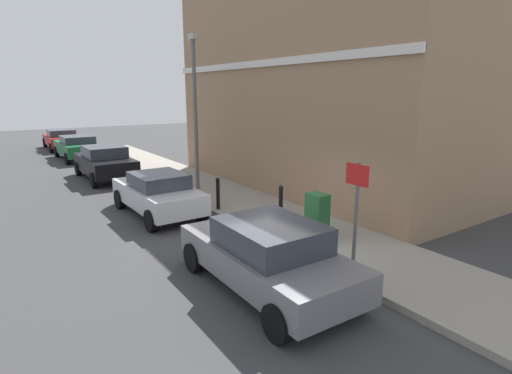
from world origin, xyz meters
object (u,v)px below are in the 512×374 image
object	(u,v)px
utility_cabinet	(317,217)
car_green	(77,147)
car_black	(105,162)
car_red	(61,139)
bollard_near_cabinet	(281,201)
car_grey	(268,255)
lamppost	(195,106)
bollard_far_kerb	(218,192)
street_sign	(357,200)
car_silver	(158,193)

from	to	relation	value
utility_cabinet	car_green	bearing A→B (deg)	97.75
utility_cabinet	car_black	bearing A→B (deg)	102.62
car_red	bollard_near_cabinet	size ratio (longest dim) A/B	4.25
car_grey	lamppost	xyz separation A→B (m)	(2.40, 7.99, 2.57)
bollard_near_cabinet	bollard_far_kerb	distance (m)	2.23
car_grey	street_sign	bearing A→B (deg)	-104.62
street_sign	lamppost	size ratio (longest dim) A/B	0.40
car_grey	car_red	bearing A→B (deg)	0.34
street_sign	car_green	bearing A→B (deg)	94.98
car_black	lamppost	world-z (taller)	lamppost
car_green	utility_cabinet	size ratio (longest dim) A/B	3.76
utility_cabinet	bollard_near_cabinet	distance (m)	1.67
car_black	bollard_near_cabinet	bearing A→B (deg)	-164.91
car_red	car_black	bearing A→B (deg)	-179.74
car_grey	utility_cabinet	size ratio (longest dim) A/B	3.64
lamppost	street_sign	bearing A→B (deg)	-93.55
car_black	street_sign	distance (m)	13.21
car_grey	car_silver	size ratio (longest dim) A/B	1.05
car_silver	car_green	xyz separation A→B (m)	(0.12, 13.09, 0.01)
car_green	lamppost	distance (m)	11.60
car_silver	street_sign	bearing A→B (deg)	-165.51
car_black	car_grey	bearing A→B (deg)	179.42
bollard_near_cabinet	lamppost	size ratio (longest dim) A/B	0.18
bollard_near_cabinet	bollard_far_kerb	xyz separation A→B (m)	(-0.99, 2.00, 0.00)
car_red	bollard_far_kerb	world-z (taller)	car_red
car_black	lamppost	size ratio (longest dim) A/B	0.73
car_silver	utility_cabinet	bearing A→B (deg)	-152.44
car_silver	bollard_near_cabinet	world-z (taller)	car_silver
car_red	car_silver	bearing A→B (deg)	-179.74
car_black	car_red	distance (m)	11.75
car_silver	car_red	world-z (taller)	car_silver
car_black	utility_cabinet	xyz separation A→B (m)	(2.50, -11.16, -0.09)
car_grey	car_black	size ratio (longest dim) A/B	1.00
bollard_far_kerb	lamppost	bearing A→B (deg)	76.26
utility_cabinet	street_sign	bearing A→B (deg)	-110.24
car_green	street_sign	xyz separation A→B (m)	(1.71, -19.60, 0.93)
car_green	bollard_near_cabinet	xyz separation A→B (m)	(2.51, -16.03, -0.03)
bollard_near_cabinet	street_sign	bearing A→B (deg)	-102.66
bollard_near_cabinet	bollard_far_kerb	size ratio (longest dim) A/B	1.00
bollard_far_kerb	car_grey	bearing A→B (deg)	-108.43
utility_cabinet	street_sign	distance (m)	2.25
bollard_near_cabinet	street_sign	distance (m)	3.78
bollard_far_kerb	utility_cabinet	bearing A→B (deg)	-76.28
car_black	street_sign	bearing A→B (deg)	-172.39
car_green	car_silver	bearing A→B (deg)	178.50
utility_cabinet	street_sign	xyz separation A→B (m)	(-0.70, -1.90, 0.98)
bollard_near_cabinet	lamppost	bearing A→B (deg)	93.18
car_green	bollard_far_kerb	size ratio (longest dim) A/B	4.16
car_grey	bollard_near_cabinet	size ratio (longest dim) A/B	4.03
utility_cabinet	street_sign	size ratio (longest dim) A/B	0.50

